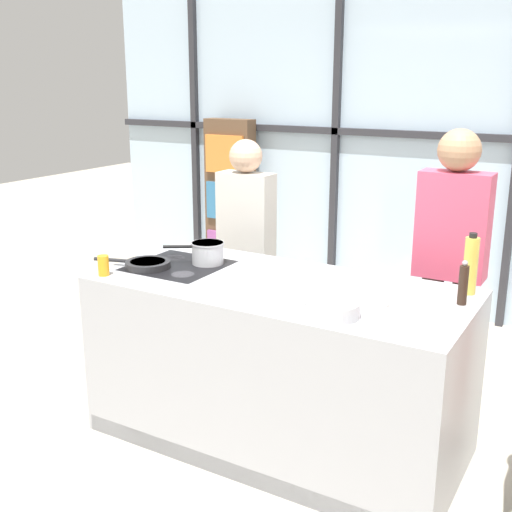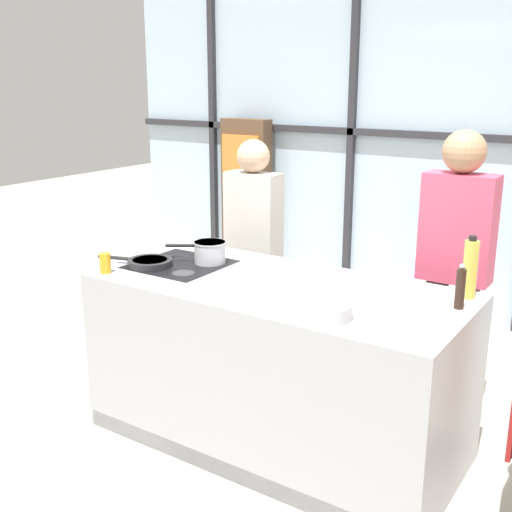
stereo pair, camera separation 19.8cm
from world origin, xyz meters
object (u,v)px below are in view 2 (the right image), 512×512
Objects in this scene: spectator_far_left at (253,238)px; mixing_bowl at (324,310)px; frying_pan at (149,262)px; spectator_center_left at (455,257)px; juice_glass_near at (105,263)px; saucepan at (210,252)px; oil_bottle at (470,269)px; pepper_grinder at (460,288)px; white_plate at (360,304)px.

mixing_bowl is (1.14, -1.12, 0.05)m from spectator_far_left.
spectator_center_left is at bearing 32.11° from frying_pan.
juice_glass_near is (-1.61, -1.18, -0.01)m from spectator_center_left.
frying_pan is at bearing -135.51° from saucepan.
spectator_far_left is 0.71m from saucepan.
frying_pan is at bearing 32.11° from spectator_center_left.
frying_pan is at bearing -164.63° from oil_bottle.
pepper_grinder is at bearing 108.62° from spectator_center_left.
spectator_far_left reaches higher than saucepan.
saucepan is 1.08m from white_plate.
oil_bottle is (0.21, -0.47, 0.09)m from spectator_center_left.
juice_glass_near is (-0.36, -0.49, -0.01)m from saucepan.
spectator_far_left is 6.79× the size of white_plate.
pepper_grinder reaches higher than saucepan.
oil_bottle is at bearing 45.29° from white_plate.
pepper_grinder is (1.47, 0.04, 0.03)m from saucepan.
white_plate is 0.48m from pepper_grinder.
oil_bottle is at bearing 163.66° from spectator_far_left.
saucepan is at bearing 44.49° from frying_pan.
juice_glass_near is (-0.11, -0.24, 0.03)m from frying_pan.
frying_pan is 1.26m from mixing_bowl.
pepper_grinder is 1.95× the size of juice_glass_near.
saucepan is at bearing -178.50° from pepper_grinder.
oil_bottle is at bearing 21.26° from juice_glass_near.
spectator_center_left reaches higher than spectator_far_left.
saucepan is (0.25, 0.25, 0.05)m from frying_pan.
oil_bottle reaches higher than saucepan.
spectator_center_left is at bearing 29.04° from saucepan.
spectator_center_left is 0.90m from white_plate.
mixing_bowl reaches higher than white_plate.
oil_bottle is 1.96m from juice_glass_near.
mixing_bowl reaches higher than frying_pan.
spectator_center_left reaches higher than white_plate.
pepper_grinder is (1.62, -0.65, 0.12)m from spectator_far_left.
spectator_far_left is 5.05× the size of oil_bottle.
saucepan is 1.01× the size of oil_bottle.
saucepan is at bearing 170.12° from white_plate.
spectator_far_left is at bearing 135.59° from mixing_bowl.
oil_bottle is (0.47, 0.65, 0.11)m from mixing_bowl.
juice_glass_near is at bearing 79.89° from spectator_far_left.
spectator_center_left is at bearing 36.25° from juice_glass_near.
pepper_grinder is at bearing 28.46° from white_plate.
spectator_far_left is 7.23× the size of pepper_grinder.
frying_pan is (-1.50, -0.94, -0.04)m from spectator_center_left.
frying_pan is 1.75m from pepper_grinder.
frying_pan is 0.36m from saucepan.
spectator_far_left is at bearing 79.89° from juice_glass_near.
mixing_bowl is at bearing -8.07° from frying_pan.
mixing_bowl is (-0.07, -0.24, 0.03)m from white_plate.
spectator_center_left is 6.71× the size of mixing_bowl.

